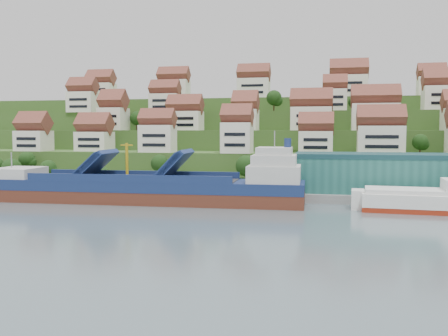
# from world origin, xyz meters

# --- Properties ---
(ground) EXTENTS (300.00, 300.00, 0.00)m
(ground) POSITION_xyz_m (0.00, 0.00, 0.00)
(ground) COLOR slate
(ground) RESTS_ON ground
(quay) EXTENTS (180.00, 14.00, 2.20)m
(quay) POSITION_xyz_m (20.00, 15.00, 1.10)
(quay) COLOR gray
(quay) RESTS_ON ground
(pebble_beach) EXTENTS (45.00, 20.00, 1.00)m
(pebble_beach) POSITION_xyz_m (-58.00, 12.00, 0.50)
(pebble_beach) COLOR gray
(pebble_beach) RESTS_ON ground
(hillside) EXTENTS (260.00, 128.00, 31.00)m
(hillside) POSITION_xyz_m (0.00, 103.55, 10.66)
(hillside) COLOR #2D4C1E
(hillside) RESTS_ON ground
(hillside_village) EXTENTS (150.91, 62.44, 28.43)m
(hillside_village) POSITION_xyz_m (7.59, 59.98, 24.11)
(hillside_village) COLOR white
(hillside_village) RESTS_ON ground
(hillside_trees) EXTENTS (142.68, 62.63, 30.42)m
(hillside_trees) POSITION_xyz_m (-11.00, 41.55, 15.17)
(hillside_trees) COLOR #1D3F15
(hillside_trees) RESTS_ON ground
(warehouse) EXTENTS (60.00, 15.00, 10.00)m
(warehouse) POSITION_xyz_m (52.00, 17.00, 7.20)
(warehouse) COLOR #266860
(warehouse) RESTS_ON quay
(flagpole) EXTENTS (1.28, 0.16, 8.00)m
(flagpole) POSITION_xyz_m (18.11, 10.00, 6.88)
(flagpole) COLOR gray
(flagpole) RESTS_ON quay
(beach_huts) EXTENTS (14.40, 3.70, 2.20)m
(beach_huts) POSITION_xyz_m (-60.00, 10.75, 2.10)
(beach_huts) COLOR white
(beach_huts) RESTS_ON pebble_beach
(cargo_ship) EXTENTS (80.77, 15.59, 17.85)m
(cargo_ship) POSITION_xyz_m (-12.85, 1.03, 3.38)
(cargo_ship) COLOR #5A291B
(cargo_ship) RESTS_ON ground
(second_ship) EXTENTS (28.43, 11.68, 8.11)m
(second_ship) POSITION_xyz_m (52.73, 1.09, 2.45)
(second_ship) COLOR maroon
(second_ship) RESTS_ON ground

